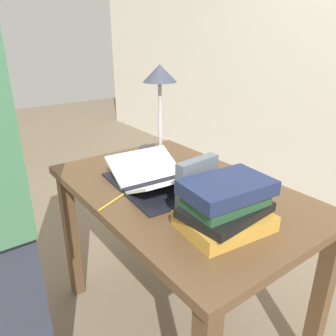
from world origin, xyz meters
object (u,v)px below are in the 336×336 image
(book_stack_tall, at_px, (226,206))
(reading_lamp, at_px, (160,86))
(book_standing_upright, at_px, (197,186))
(coffee_mug, at_px, (148,155))
(pencil, at_px, (113,201))
(open_book, at_px, (156,179))

(book_stack_tall, xyz_separation_m, reading_lamp, (-0.62, 0.18, 0.30))
(book_standing_upright, bearing_deg, reading_lamp, 154.20)
(book_stack_tall, bearing_deg, coffee_mug, 169.16)
(book_standing_upright, distance_m, reading_lamp, 0.58)
(reading_lamp, bearing_deg, book_standing_upright, -20.73)
(coffee_mug, height_order, pencil, coffee_mug)
(open_book, distance_m, book_stack_tall, 0.42)
(coffee_mug, relative_size, pencil, 0.72)
(open_book, bearing_deg, book_stack_tall, 3.30)
(open_book, relative_size, book_stack_tall, 1.55)
(open_book, distance_m, book_standing_upright, 0.28)
(open_book, relative_size, reading_lamp, 1.00)
(book_standing_upright, bearing_deg, coffee_mug, 161.12)
(book_standing_upright, bearing_deg, book_stack_tall, -5.22)
(open_book, xyz_separation_m, book_standing_upright, (0.27, -0.01, 0.07))
(pencil, bearing_deg, book_standing_upright, 41.67)
(coffee_mug, bearing_deg, open_book, -26.22)
(book_standing_upright, bearing_deg, open_book, 173.07)
(book_stack_tall, distance_m, reading_lamp, 0.72)
(reading_lamp, bearing_deg, pencil, -58.83)
(reading_lamp, bearing_deg, book_stack_tall, -16.27)
(book_stack_tall, relative_size, coffee_mug, 2.79)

